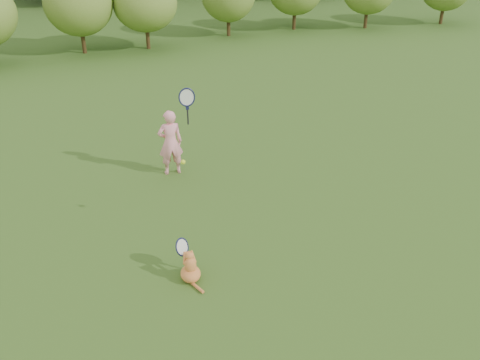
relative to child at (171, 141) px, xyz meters
name	(u,v)px	position (x,y,z in m)	size (l,w,h in m)	color
ground	(246,243)	(0.48, -2.79, -0.69)	(100.00, 100.00, 0.00)	#335217
shrub_row	(112,9)	(0.48, 10.21, 0.71)	(28.00, 3.00, 2.80)	olive
child	(171,141)	(0.00, 0.00, 0.00)	(0.73, 0.38, 1.97)	pink
cat	(190,265)	(-0.58, -3.34, -0.44)	(0.38, 0.72, 0.66)	#BD7724
tennis_ball	(183,162)	(-0.28, -2.03, 0.53)	(0.07, 0.07, 0.07)	#A5D719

